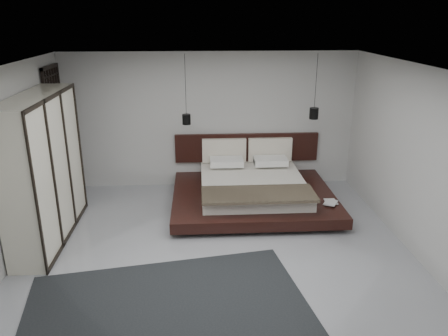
{
  "coord_description": "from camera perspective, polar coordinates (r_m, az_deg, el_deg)",
  "views": [
    {
      "loc": [
        -0.24,
        -5.86,
        3.47
      ],
      "look_at": [
        0.18,
        1.2,
        0.99
      ],
      "focal_mm": 35.0,
      "sensor_mm": 36.0,
      "label": 1
    }
  ],
  "objects": [
    {
      "name": "floor",
      "position": [
        6.81,
        -0.92,
        -11.26
      ],
      "size": [
        6.0,
        6.0,
        0.0
      ],
      "primitive_type": "plane",
      "color": "#989AA0",
      "rests_on": "ground"
    },
    {
      "name": "ceiling",
      "position": [
        5.9,
        -1.06,
        12.85
      ],
      "size": [
        6.0,
        6.0,
        0.0
      ],
      "primitive_type": "plane",
      "rotation": [
        3.14,
        0.0,
        0.0
      ],
      "color": "white",
      "rests_on": "wall_back"
    },
    {
      "name": "wall_back",
      "position": [
        9.1,
        -1.81,
        6.2
      ],
      "size": [
        6.0,
        0.0,
        6.0
      ],
      "primitive_type": "plane",
      "rotation": [
        1.57,
        0.0,
        0.0
      ],
      "color": "#B6B6B4",
      "rests_on": "floor"
    },
    {
      "name": "wall_front",
      "position": [
        3.53,
        1.23,
        -16.44
      ],
      "size": [
        6.0,
        0.0,
        6.0
      ],
      "primitive_type": "plane",
      "rotation": [
        -1.57,
        0.0,
        0.0
      ],
      "color": "#B6B6B4",
      "rests_on": "floor"
    },
    {
      "name": "wall_left",
      "position": [
        6.8,
        -27.16,
        -0.58
      ],
      "size": [
        0.0,
        6.0,
        6.0
      ],
      "primitive_type": "plane",
      "rotation": [
        1.57,
        0.0,
        1.57
      ],
      "color": "#B6B6B4",
      "rests_on": "floor"
    },
    {
      "name": "wall_right",
      "position": [
        7.01,
        24.34,
        0.41
      ],
      "size": [
        0.0,
        6.0,
        6.0
      ],
      "primitive_type": "plane",
      "rotation": [
        1.57,
        0.0,
        -1.57
      ],
      "color": "#B6B6B4",
      "rests_on": "floor"
    },
    {
      "name": "lattice_screen",
      "position": [
        9.0,
        -20.87,
        4.13
      ],
      "size": [
        0.05,
        0.9,
        2.6
      ],
      "primitive_type": "cube",
      "color": "black",
      "rests_on": "floor"
    },
    {
      "name": "bed",
      "position": [
        8.44,
        3.71,
        -2.72
      ],
      "size": [
        3.02,
        2.49,
        1.12
      ],
      "color": "black",
      "rests_on": "floor"
    },
    {
      "name": "book_lower",
      "position": [
        8.07,
        13.11,
        -4.36
      ],
      "size": [
        0.2,
        0.27,
        0.03
      ],
      "primitive_type": "imported",
      "rotation": [
        0.0,
        0.0,
        0.02
      ],
      "color": "#99724C",
      "rests_on": "bed"
    },
    {
      "name": "book_upper",
      "position": [
        8.02,
        13.04,
        -4.31
      ],
      "size": [
        0.32,
        0.34,
        0.02
      ],
      "primitive_type": "imported",
      "rotation": [
        0.0,
        0.0,
        -0.54
      ],
      "color": "#99724C",
      "rests_on": "book_lower"
    },
    {
      "name": "pendant_left",
      "position": [
        8.47,
        -4.93,
        6.39
      ],
      "size": [
        0.16,
        0.16,
        1.33
      ],
      "color": "black",
      "rests_on": "ceiling"
    },
    {
      "name": "pendant_right",
      "position": [
        8.75,
        11.66,
        7.02
      ],
      "size": [
        0.18,
        0.18,
        1.25
      ],
      "color": "black",
      "rests_on": "ceiling"
    },
    {
      "name": "wardrobe",
      "position": [
        7.44,
        -22.51,
        -0.16
      ],
      "size": [
        0.57,
        2.4,
        2.35
      ],
      "color": "beige",
      "rests_on": "floor"
    },
    {
      "name": "rug",
      "position": [
        5.63,
        -7.19,
        -18.71
      ],
      "size": [
        3.85,
        3.03,
        0.01
      ],
      "primitive_type": "cube",
      "rotation": [
        0.0,
        0.0,
        0.16
      ],
      "color": "black",
      "rests_on": "floor"
    }
  ]
}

